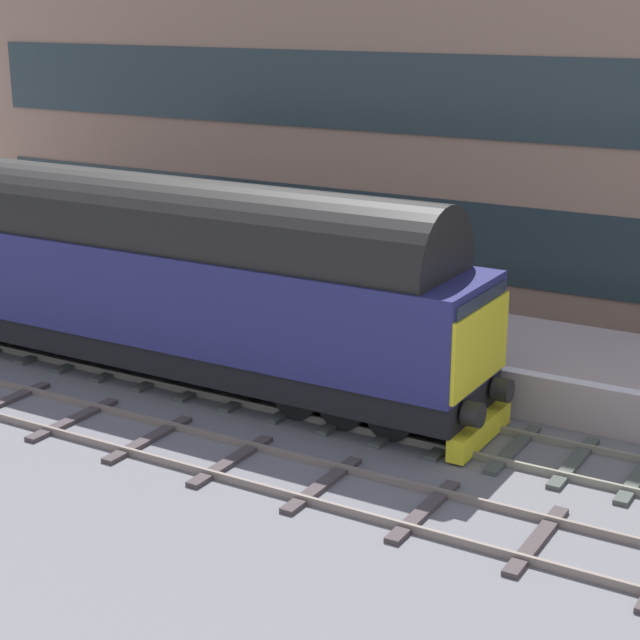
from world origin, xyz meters
TOP-DOWN VIEW (x-y plane):
  - ground_plane at (0.00, 0.00)m, footprint 140.00×140.00m
  - track_main at (0.00, -0.00)m, footprint 2.50×60.00m
  - track_adjacent_west at (-3.20, -0.00)m, footprint 2.50×60.00m
  - station_platform at (3.60, 0.00)m, footprint 4.00×44.00m
  - station_building at (10.54, 2.15)m, footprint 5.07×29.80m
  - diesel_locomotive at (0.00, 4.02)m, footprint 2.74×17.71m
  - platform_number_sign at (2.13, -2.25)m, footprint 0.10×0.44m
  - waiting_passenger at (3.08, 6.72)m, footprint 0.44×0.48m

SIDE VIEW (x-z plane):
  - ground_plane at x=0.00m, z-range 0.00..0.00m
  - track_main at x=0.00m, z-range -0.02..0.13m
  - track_adjacent_west at x=-3.20m, z-range -0.02..0.13m
  - station_platform at x=3.60m, z-range 0.00..1.01m
  - waiting_passenger at x=3.08m, z-range 1.17..2.81m
  - platform_number_sign at x=2.13m, z-range 1.30..3.01m
  - diesel_locomotive at x=0.00m, z-range 0.14..4.82m
  - station_building at x=10.54m, z-range 0.00..15.37m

